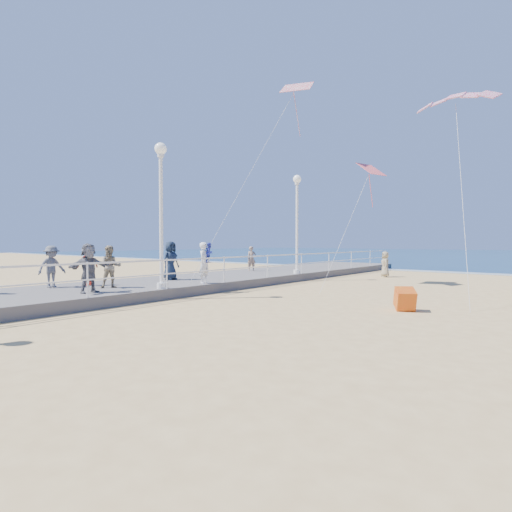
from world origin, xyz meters
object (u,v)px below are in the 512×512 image
Objects in this scene: toddler_held at (210,253)px; spectator_5 at (89,268)px; woman_holding_toddler at (204,263)px; spectator_1 at (111,267)px; lamp_post_mid at (161,199)px; box_kite at (405,301)px; spectator_4 at (170,261)px; beach_walker_c at (385,264)px; spectator_3 at (88,267)px; spectator_2 at (52,267)px; spectator_6 at (252,259)px; lamp_post_far at (297,213)px.

toddler_held reaches higher than spectator_5.
spectator_1 is at bearing 139.46° from woman_holding_toddler.
lamp_post_mid is 8.87× the size of box_kite.
beach_walker_c is (5.23, 11.98, -0.50)m from spectator_4.
spectator_3 is at bearing 125.11° from spectator_1.
toddler_held is 1.38× the size of box_kite.
lamp_post_mid is 3.13× the size of woman_holding_toddler.
spectator_4 is (1.02, 4.76, 0.08)m from spectator_2.
spectator_4 is at bearing -14.84° from spectator_2.
spectator_1 reaches higher than spectator_3.
spectator_4 is 1.13× the size of beach_walker_c.
spectator_3 is at bearing 122.71° from toddler_held.
spectator_1 is at bearing -171.72° from spectator_4.
spectator_2 is at bearing 156.25° from spectator_1.
spectator_4 reaches higher than spectator_2.
lamp_post_mid is 3.19× the size of spectator_5.
toddler_held reaches higher than spectator_3.
spectator_2 is at bearing -147.68° from spectator_6.
toddler_held is 0.53× the size of spectator_2.
beach_walker_c is (4.40, 15.43, -0.42)m from spectator_1.
spectator_4 reaches higher than toddler_held.
spectator_2 is (-3.52, -4.78, -0.48)m from toddler_held.
lamp_post_mid is 3.09m from toddler_held.
spectator_4 reaches higher than beach_walker_c.
spectator_5 is at bearing 153.90° from woman_holding_toddler.
spectator_6 is at bearing 109.41° from lamp_post_mid.
toddler_held is 0.53× the size of spectator_1.
lamp_post_mid reaches higher than box_kite.
spectator_1 is 2.62× the size of box_kite.
lamp_post_far is at bearing -22.98° from spectator_3.
spectator_1 is at bearing -92.40° from spectator_3.
toddler_held is 0.56× the size of spectator_3.
toddler_held is 12.30m from beach_walker_c.
woman_holding_toddler is 1.10× the size of beach_walker_c.
lamp_post_far reaches higher than spectator_6.
toddler_held is at bearing -47.68° from spectator_3.
spectator_2 is at bearing -144.60° from lamp_post_mid.
lamp_post_mid reaches higher than spectator_3.
spectator_6 is at bearing 119.56° from box_kite.
spectator_1 is (-1.56, -10.12, -2.47)m from lamp_post_far.
spectator_2 is (-3.37, -4.63, -0.06)m from woman_holding_toddler.
spectator_6 is 12.45m from box_kite.
woman_holding_toddler reaches higher than beach_walker_c.
woman_holding_toddler is 7.97m from box_kite.
spectator_4 is 6.66m from spectator_6.
spectator_3 is 1.02× the size of spectator_6.
spectator_6 is at bearing -178.96° from lamp_post_far.
box_kite is at bearing -99.54° from woman_holding_toddler.
spectator_6 is at bearing -4.07° from spectator_2.
box_kite is at bearing 21.63° from lamp_post_mid.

